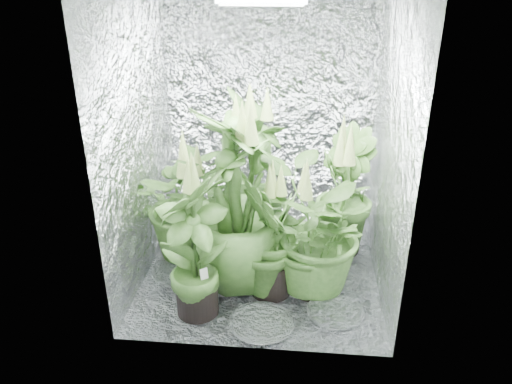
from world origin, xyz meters
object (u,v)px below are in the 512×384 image
Objects in this scene: plant_g at (271,239)px; plant_c at (342,195)px; plant_e at (314,233)px; circulation_fan at (343,226)px; plant_b at (251,166)px; plant_a at (189,202)px; plant_f at (194,246)px; plant_d at (235,202)px.

plant_c is at bearing 50.58° from plant_g.
plant_e is 0.74m from circulation_fan.
plant_b is at bearing 163.52° from plant_c.
plant_a is 0.92× the size of plant_f.
plant_c is 0.79× the size of plant_d.
plant_f is (-0.20, -0.35, -0.13)m from plant_d.
circulation_fan is (0.95, 0.91, -0.32)m from plant_f.
plant_e is at bearing 6.06° from plant_g.
plant_f is (-0.92, -0.83, 0.02)m from plant_c.
plant_b is at bearing 87.38° from plant_d.
plant_e is at bearing -21.80° from plant_a.
plant_d is at bearing 171.93° from plant_e.
plant_f is at bearing -150.55° from plant_g.
plant_a is at bearing 148.03° from plant_g.
plant_c is at bearing 33.84° from plant_d.
plant_c is at bearing -16.48° from plant_b.
plant_b is 0.95× the size of plant_d.
plant_f is at bearing -158.65° from plant_e.
circulation_fan is (1.12, 0.28, -0.29)m from plant_a.
plant_c is 0.59m from plant_e.
plant_c is 0.99× the size of plant_f.
plant_f is at bearing -75.12° from plant_a.
plant_b is 0.84m from circulation_fan.
plant_e is at bearing -110.72° from plant_c.
plant_d is 1.37× the size of plant_e.
plant_d is 1.44× the size of plant_g.
plant_d is 0.33m from plant_g.
plant_a is 0.49m from plant_d.
circulation_fan is at bearing 69.03° from plant_c.
plant_g is (0.21, -0.78, -0.17)m from plant_b.
plant_f is (-0.71, -0.28, 0.03)m from plant_e.
plant_g is (0.61, -0.38, -0.04)m from plant_a.
circulation_fan is (0.51, 0.66, -0.25)m from plant_g.
plant_a is 0.58m from plant_b.
plant_b is 0.83m from plant_g.
plant_d is 3.46× the size of circulation_fan.
plant_b is at bearing 77.32° from plant_f.
plant_g is (0.44, 0.25, -0.07)m from plant_f.
plant_b is at bearing 45.45° from plant_a.
plant_f is 2.75× the size of circulation_fan.
plant_f reaches higher than plant_e.
plant_g is at bearing -75.16° from plant_b.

